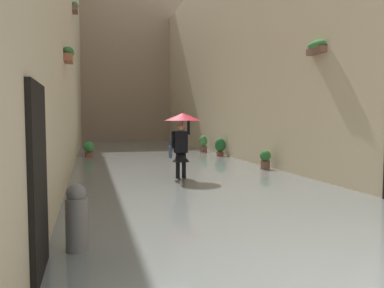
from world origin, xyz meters
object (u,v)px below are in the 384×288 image
potted_plant_mid_left (220,147)px  potted_plant_far_left (265,160)px  mooring_bollard (77,220)px  person_wading (182,131)px  potted_plant_near_right (89,149)px  potted_plant_near_left (203,144)px

potted_plant_mid_left → potted_plant_far_left: 4.71m
mooring_bollard → person_wading: bearing=-117.1°
person_wading → potted_plant_mid_left: (-3.29, -5.85, -0.96)m
potted_plant_near_right → potted_plant_mid_left: size_ratio=0.87×
person_wading → mooring_bollard: size_ratio=2.11×
person_wading → mooring_bollard: (2.74, 5.36, -0.98)m
potted_plant_near_left → mooring_bollard: 14.60m
potted_plant_far_left → person_wading: bearing=19.4°
potted_plant_near_left → potted_plant_far_left: potted_plant_near_left is taller
person_wading → mooring_bollard: 6.10m
person_wading → potted_plant_mid_left: size_ratio=2.24×
potted_plant_near_left → potted_plant_far_left: bearing=90.8°
potted_plant_near_right → mooring_bollard: size_ratio=0.82×
person_wading → potted_plant_near_left: (-3.14, -8.00, -0.98)m
potted_plant_far_left → potted_plant_near_right: bearing=-45.9°
person_wading → potted_plant_far_left: bearing=-160.6°
potted_plant_near_right → potted_plant_mid_left: 6.07m
potted_plant_near_right → mooring_bollard: bearing=89.5°
potted_plant_far_left → mooring_bollard: size_ratio=0.76×
potted_plant_near_left → potted_plant_near_right: (5.77, 0.80, -0.05)m
potted_plant_near_left → mooring_bollard: (5.89, 13.36, -0.00)m
person_wading → potted_plant_far_left: 3.59m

